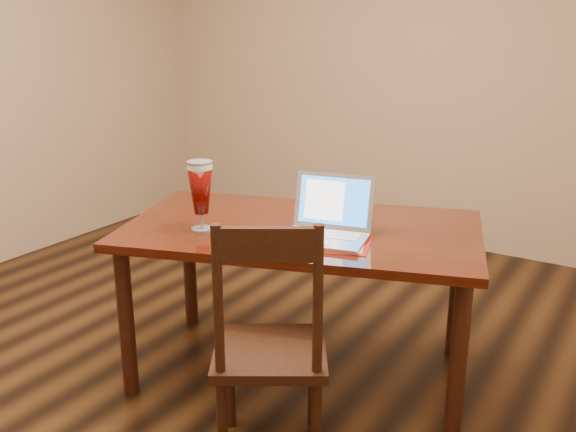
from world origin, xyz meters
The scene contains 3 objects.
ground centered at (0.00, 0.00, 0.00)m, with size 5.00×5.00×0.00m, color black.
dining_table centered at (0.35, 0.27, 0.69)m, with size 1.83×1.38×1.08m.
dining_chair centered at (0.58, -0.34, 0.48)m, with size 0.59×0.58×1.02m.
Camera 1 is at (1.80, -2.16, 1.69)m, focal length 40.00 mm.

